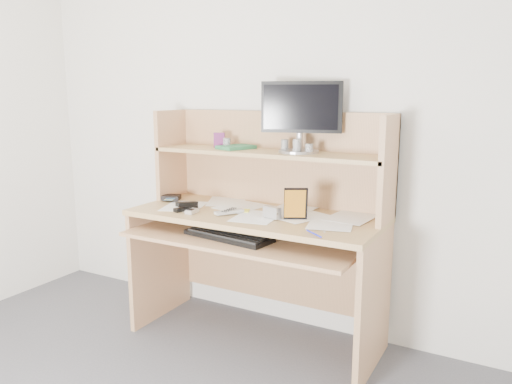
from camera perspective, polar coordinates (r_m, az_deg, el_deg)
The scene contains 19 objects.
back_wall at distance 2.97m, azimuth 2.92°, elevation 8.26°, with size 3.60×0.04×2.50m, color silver.
desk at distance 2.84m, azimuth 0.69°, elevation -3.20°, with size 1.40×0.70×1.30m.
paper_clutter at distance 2.76m, azimuth -0.09°, elevation -2.38°, with size 1.32×0.54×0.01m, color white.
keyboard at distance 2.65m, azimuth -3.15°, elevation -4.93°, with size 0.51×0.24×0.03m.
tv_remote at distance 2.74m, azimuth -3.09°, elevation -2.27°, with size 0.05×0.16×0.02m, color #A9A9A4.
flip_phone at distance 2.77m, azimuth -7.32°, elevation -2.11°, with size 0.04×0.08×0.02m, color silver.
stapler at distance 2.84m, azimuth -8.04°, elevation -1.57°, with size 0.04×0.15×0.04m, color black.
wallet at distance 3.13m, azimuth -9.66°, elevation -0.60°, with size 0.11×0.09×0.03m, color black.
sticky_note_pad at distance 2.80m, azimuth -1.50°, elevation -2.17°, with size 0.07×0.07×0.01m, color yellow.
digital_camera at distance 2.63m, azimuth 1.84°, elevation -2.31°, with size 0.10×0.04×0.06m, color #A8A8AA.
game_case at distance 2.58m, azimuth 4.56°, elevation -1.33°, with size 0.12×0.01×0.17m, color black.
blue_pen at distance 2.34m, azimuth 6.64°, elevation -4.75°, with size 0.01×0.01×0.13m, color #1C25D5.
card_box at distance 3.02m, azimuth -4.22°, elevation 5.93°, with size 0.07×0.02×0.09m, color #A51626.
shelf_book at distance 2.95m, azimuth -2.30°, elevation 5.14°, with size 0.15×0.20×0.02m, color #2E7440.
chip_stack_a at distance 2.98m, azimuth -3.35°, elevation 5.58°, with size 0.04×0.04×0.06m, color black.
chip_stack_b at distance 2.82m, azimuth 3.30°, elevation 5.34°, with size 0.04×0.04×0.07m, color white.
chip_stack_c at distance 2.71m, azimuth 6.10°, elevation 4.91°, with size 0.04×0.04×0.05m, color black.
chip_stack_d at distance 2.71m, azimuth 4.69°, elevation 5.20°, with size 0.04×0.04×0.08m, color white.
monitor at distance 2.77m, azimuth 5.16°, elevation 8.79°, with size 0.44×0.22×0.39m.
Camera 1 is at (1.30, -0.87, 1.40)m, focal length 35.00 mm.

